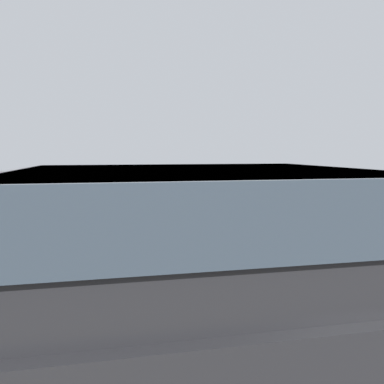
# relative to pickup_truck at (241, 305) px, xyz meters

# --- Properties ---
(stall_stripe_a) EXTENTS (0.12, 5.11, 0.01)m
(stall_stripe_a) POSITION_rel_pickup_truck_xyz_m (-7.34, 13.24, -0.90)
(stall_stripe_a) COLOR white
(stall_stripe_a) RESTS_ON ground_plane
(stall_stripe_b) EXTENTS (0.12, 5.11, 0.01)m
(stall_stripe_b) POSITION_rel_pickup_truck_xyz_m (-4.46, 13.24, -0.90)
(stall_stripe_b) COLOR white
(stall_stripe_b) RESTS_ON ground_plane
(stall_stripe_c) EXTENTS (0.12, 5.11, 0.01)m
(stall_stripe_c) POSITION_rel_pickup_truck_xyz_m (-1.57, 13.24, -0.90)
(stall_stripe_c) COLOR white
(stall_stripe_c) RESTS_ON ground_plane
(stall_stripe_d) EXTENTS (0.12, 5.11, 0.01)m
(stall_stripe_d) POSITION_rel_pickup_truck_xyz_m (1.31, 13.24, -0.90)
(stall_stripe_d) COLOR white
(stall_stripe_d) RESTS_ON ground_plane
(pickup_truck) EXTENTS (6.27, 4.19, 1.81)m
(pickup_truck) POSITION_rel_pickup_truck_xyz_m (0.00, 0.00, 0.00)
(pickup_truck) COLOR black
(pickup_truck) RESTS_ON ground_plane
(parked_sedan_a) EXTENTS (2.05, 4.50, 1.20)m
(parked_sedan_a) POSITION_rel_pickup_truck_xyz_m (-5.93, 13.09, -0.27)
(parked_sedan_a) COLOR silver
(parked_sedan_a) RESTS_ON ground_plane
(parked_sedan_b) EXTENTS (1.79, 4.44, 1.28)m
(parked_sedan_b) POSITION_rel_pickup_truck_xyz_m (-2.99, 13.30, -0.23)
(parked_sedan_b) COLOR gray
(parked_sedan_b) RESTS_ON ground_plane
(parked_sedan_c) EXTENTS (2.15, 4.50, 1.22)m
(parked_sedan_c) POSITION_rel_pickup_truck_xyz_m (-0.00, 13.40, -0.26)
(parked_sedan_c) COLOR navy
(parked_sedan_c) RESTS_ON ground_plane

